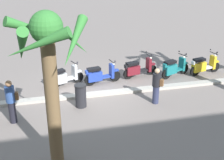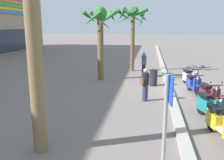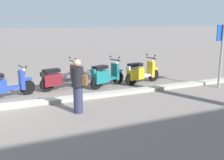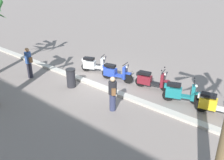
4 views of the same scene
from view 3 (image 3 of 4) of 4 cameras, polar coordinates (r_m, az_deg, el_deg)
The scene contains 6 objects.
scooter_yellow_gap_after_mid at distance 10.72m, azimuth 6.23°, elevation 1.64°, with size 1.76×0.69×1.17m.
scooter_teal_lead_nearest at distance 10.07m, azimuth -1.51°, elevation 1.00°, with size 1.64×0.84×1.17m.
scooter_maroon_mid_front at distance 9.91m, azimuth -11.49°, elevation 0.44°, with size 1.80×0.70×1.17m.
scooter_blue_mid_rear at distance 9.35m, azimuth -22.67°, elevation -1.01°, with size 1.77×0.66×1.04m.
crossing_sign at distance 10.71m, azimuth 22.90°, elevation 6.33°, with size 0.60×0.16×2.40m.
pedestrian_by_palm_tree at distance 7.20m, azimuth -7.47°, elevation -1.15°, with size 0.43×0.41×1.52m.
Camera 3 is at (-0.51, 8.49, 2.51)m, focal length 41.62 mm.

